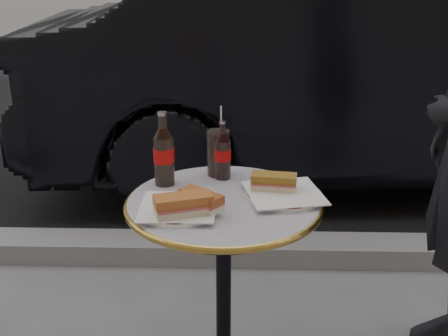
{
  "coord_description": "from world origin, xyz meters",
  "views": [
    {
      "loc": [
        0.05,
        -1.6,
        1.45
      ],
      "look_at": [
        0.0,
        0.05,
        0.82
      ],
      "focal_mm": 45.0,
      "sensor_mm": 36.0,
      "label": 1
    }
  ],
  "objects_px": {
    "plate_left": "(178,209)",
    "cola_bottle_left": "(164,149)",
    "plate_right": "(284,195)",
    "parked_car": "(378,70)",
    "cola_glass": "(218,153)",
    "cola_bottle_right": "(223,150)",
    "bistro_table": "(224,299)"
  },
  "relations": [
    {
      "from": "cola_glass",
      "to": "parked_car",
      "type": "xyz_separation_m",
      "value": [
        0.98,
        1.89,
        -0.08
      ]
    },
    {
      "from": "cola_bottle_left",
      "to": "cola_glass",
      "type": "distance_m",
      "value": 0.2
    },
    {
      "from": "cola_bottle_right",
      "to": "cola_glass",
      "type": "relative_size",
      "value": 1.27
    },
    {
      "from": "plate_right",
      "to": "cola_bottle_left",
      "type": "relative_size",
      "value": 0.97
    },
    {
      "from": "bistro_table",
      "to": "cola_bottle_right",
      "type": "height_order",
      "value": "cola_bottle_right"
    },
    {
      "from": "cola_bottle_left",
      "to": "cola_glass",
      "type": "xyz_separation_m",
      "value": [
        0.17,
        0.09,
        -0.04
      ]
    },
    {
      "from": "plate_right",
      "to": "cola_bottle_right",
      "type": "relative_size",
      "value": 1.17
    },
    {
      "from": "plate_right",
      "to": "cola_bottle_right",
      "type": "height_order",
      "value": "cola_bottle_right"
    },
    {
      "from": "plate_left",
      "to": "plate_right",
      "type": "distance_m",
      "value": 0.34
    },
    {
      "from": "parked_car",
      "to": "cola_bottle_left",
      "type": "bearing_deg",
      "value": 145.7
    },
    {
      "from": "cola_glass",
      "to": "plate_left",
      "type": "bearing_deg",
      "value": -109.81
    },
    {
      "from": "bistro_table",
      "to": "cola_bottle_right",
      "type": "xyz_separation_m",
      "value": [
        -0.01,
        0.18,
        0.47
      ]
    },
    {
      "from": "cola_bottle_right",
      "to": "cola_glass",
      "type": "height_order",
      "value": "cola_bottle_right"
    },
    {
      "from": "plate_left",
      "to": "cola_glass",
      "type": "bearing_deg",
      "value": 70.19
    },
    {
      "from": "parked_car",
      "to": "plate_right",
      "type": "bearing_deg",
      "value": 155.78
    },
    {
      "from": "plate_right",
      "to": "parked_car",
      "type": "relative_size",
      "value": 0.05
    },
    {
      "from": "plate_left",
      "to": "cola_bottle_left",
      "type": "height_order",
      "value": "cola_bottle_left"
    },
    {
      "from": "plate_right",
      "to": "plate_left",
      "type": "bearing_deg",
      "value": -161.02
    },
    {
      "from": "cola_bottle_left",
      "to": "parked_car",
      "type": "height_order",
      "value": "parked_car"
    },
    {
      "from": "cola_glass",
      "to": "cola_bottle_right",
      "type": "bearing_deg",
      "value": -61.84
    },
    {
      "from": "bistro_table",
      "to": "cola_bottle_right",
      "type": "relative_size",
      "value": 3.57
    },
    {
      "from": "bistro_table",
      "to": "parked_car",
      "type": "height_order",
      "value": "parked_car"
    },
    {
      "from": "cola_bottle_right",
      "to": "parked_car",
      "type": "bearing_deg",
      "value": 63.32
    },
    {
      "from": "cola_bottle_right",
      "to": "parked_car",
      "type": "distance_m",
      "value": 2.15
    },
    {
      "from": "cola_glass",
      "to": "parked_car",
      "type": "height_order",
      "value": "parked_car"
    },
    {
      "from": "plate_right",
      "to": "cola_bottle_left",
      "type": "xyz_separation_m",
      "value": [
        -0.39,
        0.1,
        0.12
      ]
    },
    {
      "from": "plate_left",
      "to": "cola_bottle_left",
      "type": "relative_size",
      "value": 0.95
    },
    {
      "from": "cola_bottle_left",
      "to": "bistro_table",
      "type": "bearing_deg",
      "value": -31.92
    },
    {
      "from": "parked_car",
      "to": "cola_glass",
      "type": "bearing_deg",
      "value": 148.55
    },
    {
      "from": "plate_left",
      "to": "cola_bottle_right",
      "type": "xyz_separation_m",
      "value": [
        0.13,
        0.27,
        0.1
      ]
    },
    {
      "from": "plate_right",
      "to": "cola_glass",
      "type": "relative_size",
      "value": 1.5
    },
    {
      "from": "parked_car",
      "to": "plate_left",
      "type": "bearing_deg",
      "value": 149.55
    }
  ]
}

